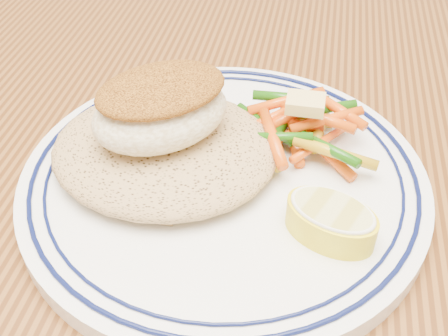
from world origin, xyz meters
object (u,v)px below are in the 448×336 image
rice_pilaf (165,146)px  dining_table (276,328)px  fish_fillet (161,107)px  plate (224,180)px  lemon_wedge (331,220)px  vegetable_pile (298,128)px

rice_pilaf → dining_table: bearing=-26.1°
rice_pilaf → fish_fillet: (-0.00, 0.00, 0.03)m
plate → rice_pilaf: 0.05m
plate → dining_table: bearing=-39.7°
rice_pilaf → lemon_wedge: size_ratio=2.24×
rice_pilaf → lemon_wedge: rice_pilaf is taller
rice_pilaf → fish_fillet: 0.03m
fish_fillet → rice_pilaf: bearing=-29.0°
fish_fillet → vegetable_pile: fish_fillet is taller
dining_table → lemon_wedge: bearing=-7.7°
dining_table → rice_pilaf: rice_pilaf is taller
rice_pilaf → lemon_wedge: (0.11, -0.05, -0.00)m
lemon_wedge → vegetable_pile: bearing=107.7°
dining_table → lemon_wedge: (0.02, -0.00, 0.12)m
dining_table → rice_pilaf: size_ratio=9.88×
rice_pilaf → vegetable_pile: 0.09m
lemon_wedge → dining_table: bearing=172.3°
plate → lemon_wedge: bearing=-30.4°
vegetable_pile → dining_table: bearing=-89.0°
vegetable_pile → lemon_wedge: size_ratio=1.54×
rice_pilaf → fish_fillet: size_ratio=1.38×
plate → rice_pilaf: size_ratio=1.78×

